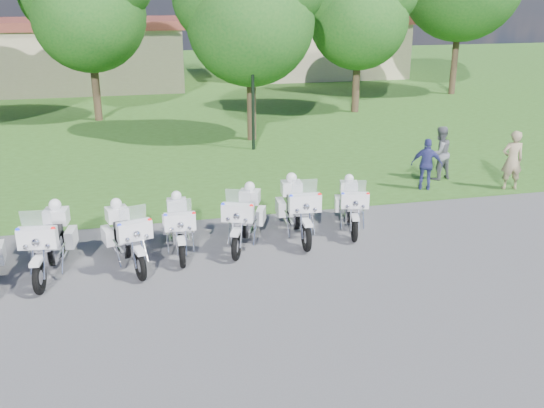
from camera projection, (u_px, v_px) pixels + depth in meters
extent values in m
plane|color=#535257|center=(243.00, 265.00, 13.46)|extent=(100.00, 100.00, 0.00)
cube|color=#345C1D|center=(165.00, 87.00, 38.24)|extent=(100.00, 48.00, 0.01)
cube|color=white|center=(0.00, 253.00, 12.81)|extent=(0.23, 0.56, 0.38)
torus|color=black|center=(39.00, 277.00, 12.10)|extent=(0.22, 0.72, 0.71)
torus|color=black|center=(59.00, 242.00, 13.78)|extent=(0.22, 0.72, 0.71)
cube|color=white|center=(37.00, 261.00, 11.96)|extent=(0.25, 0.48, 0.07)
cube|color=white|center=(38.00, 238.00, 12.07)|extent=(0.79, 0.34, 0.42)
cube|color=silver|center=(36.00, 219.00, 12.01)|extent=(0.60, 0.20, 0.40)
sphere|color=red|center=(53.00, 229.00, 11.98)|extent=(0.10, 0.10, 0.10)
sphere|color=#1426E5|center=(18.00, 230.00, 11.91)|extent=(0.10, 0.10, 0.10)
cube|color=silver|center=(49.00, 253.00, 12.92)|extent=(0.43, 0.63, 0.36)
cube|color=white|center=(44.00, 242.00, 12.56)|extent=(0.40, 0.59, 0.23)
cube|color=black|center=(51.00, 232.00, 13.10)|extent=(0.44, 0.69, 0.13)
cube|color=white|center=(71.00, 237.00, 13.61)|extent=(0.26, 0.57, 0.38)
cube|color=white|center=(42.00, 238.00, 13.54)|extent=(0.26, 0.57, 0.38)
cube|color=white|center=(56.00, 216.00, 13.60)|extent=(0.55, 0.48, 0.34)
sphere|color=white|center=(55.00, 205.00, 13.51)|extent=(0.27, 0.27, 0.27)
torus|color=black|center=(140.00, 266.00, 12.66)|extent=(0.29, 0.68, 0.67)
torus|color=black|center=(120.00, 238.00, 14.07)|extent=(0.29, 0.68, 0.67)
cube|color=white|center=(139.00, 251.00, 12.53)|extent=(0.28, 0.47, 0.07)
cube|color=white|center=(135.00, 230.00, 12.61)|extent=(0.75, 0.41, 0.40)
cube|color=silver|center=(133.00, 214.00, 12.55)|extent=(0.57, 0.26, 0.37)
sphere|color=red|center=(150.00, 220.00, 12.64)|extent=(0.09, 0.09, 0.09)
sphere|color=#1426E5|center=(119.00, 226.00, 12.36)|extent=(0.09, 0.09, 0.09)
cube|color=silver|center=(129.00, 246.00, 13.34)|extent=(0.47, 0.62, 0.34)
cube|color=white|center=(130.00, 235.00, 13.03)|extent=(0.44, 0.58, 0.22)
cube|color=black|center=(124.00, 228.00, 13.48)|extent=(0.48, 0.68, 0.12)
cube|color=white|center=(133.00, 231.00, 14.02)|extent=(0.30, 0.55, 0.36)
cube|color=white|center=(108.00, 236.00, 13.76)|extent=(0.30, 0.55, 0.36)
cube|color=white|center=(117.00, 214.00, 13.90)|extent=(0.56, 0.51, 0.32)
sphere|color=white|center=(116.00, 204.00, 13.81)|extent=(0.26, 0.26, 0.26)
torus|color=black|center=(182.00, 254.00, 13.26)|extent=(0.14, 0.64, 0.64)
torus|color=black|center=(178.00, 227.00, 14.75)|extent=(0.14, 0.64, 0.64)
cube|color=white|center=(181.00, 240.00, 13.13)|extent=(0.18, 0.42, 0.07)
cube|color=white|center=(180.00, 222.00, 13.23)|extent=(0.69, 0.25, 0.38)
cube|color=silver|center=(179.00, 206.00, 13.17)|extent=(0.53, 0.13, 0.36)
sphere|color=red|center=(194.00, 214.00, 13.18)|extent=(0.09, 0.09, 0.09)
sphere|color=#1426E5|center=(166.00, 216.00, 13.06)|extent=(0.09, 0.09, 0.09)
cube|color=silver|center=(180.00, 235.00, 13.98)|extent=(0.34, 0.54, 0.32)
cube|color=white|center=(180.00, 225.00, 13.66)|extent=(0.32, 0.50, 0.21)
cube|color=black|center=(178.00, 218.00, 14.14)|extent=(0.34, 0.60, 0.11)
cube|color=white|center=(190.00, 222.00, 14.61)|extent=(0.19, 0.50, 0.34)
cube|color=white|center=(166.00, 224.00, 14.51)|extent=(0.19, 0.50, 0.34)
cube|color=white|center=(177.00, 205.00, 14.59)|extent=(0.47, 0.39, 0.30)
sphere|color=white|center=(176.00, 196.00, 14.50)|extent=(0.25, 0.25, 0.25)
torus|color=black|center=(236.00, 246.00, 13.62)|extent=(0.37, 0.67, 0.67)
torus|color=black|center=(250.00, 219.00, 15.21)|extent=(0.37, 0.67, 0.67)
cube|color=white|center=(236.00, 232.00, 13.48)|extent=(0.33, 0.48, 0.07)
cube|color=white|center=(238.00, 213.00, 13.59)|extent=(0.76, 0.49, 0.40)
cube|color=silver|center=(238.00, 197.00, 13.53)|extent=(0.57, 0.32, 0.38)
sphere|color=red|center=(251.00, 206.00, 13.43)|extent=(0.09, 0.09, 0.09)
sphere|color=#1426E5|center=(223.00, 205.00, 13.52)|extent=(0.09, 0.09, 0.09)
cube|color=silver|center=(244.00, 227.00, 14.39)|extent=(0.52, 0.65, 0.34)
cube|color=white|center=(241.00, 217.00, 14.05)|extent=(0.49, 0.60, 0.22)
cube|color=black|center=(246.00, 210.00, 14.57)|extent=(0.55, 0.70, 0.12)
cube|color=white|center=(261.00, 216.00, 14.97)|extent=(0.36, 0.55, 0.36)
cube|color=white|center=(237.00, 214.00, 15.06)|extent=(0.36, 0.55, 0.36)
cube|color=white|center=(250.00, 197.00, 15.04)|extent=(0.60, 0.55, 0.32)
sphere|color=white|center=(250.00, 187.00, 14.96)|extent=(0.26, 0.26, 0.26)
torus|color=black|center=(306.00, 237.00, 14.08)|extent=(0.18, 0.71, 0.70)
torus|color=black|center=(291.00, 211.00, 15.75)|extent=(0.18, 0.71, 0.70)
cube|color=white|center=(307.00, 223.00, 13.94)|extent=(0.22, 0.47, 0.07)
cube|color=white|center=(305.00, 203.00, 14.05)|extent=(0.77, 0.30, 0.42)
cube|color=silver|center=(304.00, 187.00, 13.99)|extent=(0.60, 0.16, 0.40)
sphere|color=red|center=(320.00, 195.00, 13.98)|extent=(0.09, 0.09, 0.09)
sphere|color=#1426E5|center=(291.00, 196.00, 13.88)|extent=(0.09, 0.09, 0.09)
cube|color=silver|center=(298.00, 218.00, 14.89)|extent=(0.39, 0.61, 0.36)
cube|color=white|center=(301.00, 208.00, 14.53)|extent=(0.37, 0.57, 0.23)
cube|color=black|center=(296.00, 201.00, 15.07)|extent=(0.40, 0.67, 0.13)
cube|color=white|center=(305.00, 206.00, 15.59)|extent=(0.22, 0.56, 0.38)
cube|color=white|center=(281.00, 207.00, 15.49)|extent=(0.22, 0.56, 0.38)
cube|color=white|center=(291.00, 188.00, 15.57)|extent=(0.53, 0.45, 0.34)
sphere|color=white|center=(291.00, 178.00, 15.48)|extent=(0.27, 0.27, 0.27)
torus|color=black|center=(355.00, 230.00, 14.63)|extent=(0.27, 0.64, 0.63)
torus|color=black|center=(348.00, 207.00, 16.12)|extent=(0.27, 0.64, 0.63)
cube|color=white|center=(355.00, 217.00, 14.50)|extent=(0.26, 0.44, 0.07)
cube|color=white|center=(355.00, 200.00, 14.61)|extent=(0.71, 0.38, 0.37)
cube|color=silver|center=(355.00, 187.00, 14.55)|extent=(0.53, 0.24, 0.35)
sphere|color=red|center=(368.00, 194.00, 14.49)|extent=(0.08, 0.08, 0.08)
sphere|color=#1426E5|center=(343.00, 194.00, 14.50)|extent=(0.08, 0.08, 0.08)
cube|color=silver|center=(351.00, 213.00, 15.36)|extent=(0.44, 0.58, 0.32)
cube|color=white|center=(353.00, 204.00, 15.04)|extent=(0.41, 0.54, 0.21)
cube|color=black|center=(351.00, 198.00, 15.52)|extent=(0.45, 0.64, 0.11)
cube|color=white|center=(359.00, 203.00, 15.93)|extent=(0.28, 0.51, 0.34)
cube|color=white|center=(338.00, 203.00, 15.94)|extent=(0.28, 0.51, 0.34)
cube|color=white|center=(349.00, 187.00, 15.97)|extent=(0.53, 0.47, 0.30)
sphere|color=white|center=(349.00, 179.00, 15.89)|extent=(0.24, 0.24, 0.24)
cylinder|color=black|center=(253.00, 104.00, 22.60)|extent=(0.12, 0.12, 3.50)
sphere|color=white|center=(252.00, 52.00, 21.96)|extent=(0.44, 0.44, 0.44)
cylinder|color=#38281C|center=(95.00, 83.00, 27.81)|extent=(0.36, 0.36, 3.46)
sphere|color=#175119|center=(89.00, 15.00, 26.82)|extent=(5.03, 5.03, 5.03)
cylinder|color=#38281C|center=(251.00, 98.00, 24.15)|extent=(0.36, 0.36, 3.39)
sphere|color=#175119|center=(250.00, 22.00, 23.17)|extent=(4.94, 4.94, 4.94)
cylinder|color=#38281C|center=(356.00, 79.00, 29.79)|extent=(0.36, 0.36, 3.23)
sphere|color=#175119|center=(359.00, 20.00, 28.86)|extent=(4.70, 4.70, 4.70)
sphere|color=#175119|center=(337.00, 1.00, 28.68)|extent=(3.53, 3.53, 3.53)
cylinder|color=#38281C|center=(455.00, 53.00, 34.78)|extent=(0.36, 0.36, 4.64)
cube|color=tan|center=(63.00, 58.00, 37.28)|extent=(14.00, 8.00, 3.60)
cube|color=brown|center=(60.00, 23.00, 36.59)|extent=(14.56, 8.32, 0.50)
cube|color=tan|center=(318.00, 49.00, 42.75)|extent=(11.00, 7.00, 3.60)
cube|color=brown|center=(319.00, 19.00, 42.07)|extent=(11.44, 7.28, 0.50)
imported|color=tan|center=(512.00, 160.00, 18.29)|extent=(0.73, 0.54, 1.82)
imported|color=slate|center=(439.00, 153.00, 19.27)|extent=(0.96, 0.82, 1.72)
imported|color=navy|center=(427.00, 165.00, 18.29)|extent=(1.00, 0.76, 1.58)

